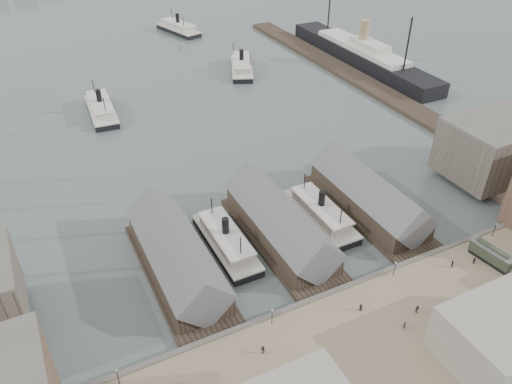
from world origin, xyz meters
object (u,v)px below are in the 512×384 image
tram (491,255)px  horse_cart_right (447,334)px  horse_cart_center (303,372)px  ocean_steamer (362,54)px  ferry_docked_west (226,241)px

tram → horse_cart_right: bearing=-161.7°
tram → horse_cart_center: (-52.80, -6.76, -1.09)m
ocean_steamer → horse_cart_center: 167.79m
ocean_steamer → horse_cart_center: ocean_steamer is taller
ocean_steamer → horse_cart_right: size_ratio=19.72×
tram → horse_cart_center: tram is taller
ferry_docked_west → tram: size_ratio=2.48×
ocean_steamer → ferry_docked_west: bearing=-139.7°
ferry_docked_west → horse_cart_center: bearing=-93.7°
tram → horse_cart_center: 53.24m
horse_cart_center → horse_cart_right: horse_cart_right is taller
ocean_steamer → horse_cart_right: ocean_steamer is taller
ferry_docked_west → ocean_steamer: 137.75m
ferry_docked_west → ocean_steamer: (105.00, 89.15, 1.87)m
horse_cart_center → horse_cart_right: size_ratio=0.96×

